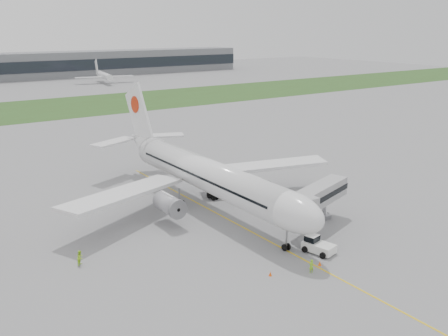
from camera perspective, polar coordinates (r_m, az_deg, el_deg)
ground at (r=76.55m, az=-0.39°, el=-5.44°), size 600.00×600.00×0.00m
apron_markings at (r=72.77m, az=1.84°, el=-6.61°), size 70.00×70.00×0.04m
grass_strip at (r=185.46m, az=-21.93°, el=6.12°), size 600.00×50.00×0.02m
airliner at (r=78.57m, az=-2.41°, el=-0.52°), size 48.13×53.95×17.88m
pushback_tug at (r=65.56m, az=10.59°, el=-8.62°), size 3.41×4.39×2.04m
jet_bridge at (r=71.83m, az=10.63°, el=-3.26°), size 13.09×7.44×6.24m
safety_cone_left at (r=59.20m, az=5.31°, el=-11.94°), size 0.39×0.39×0.54m
safety_cone_right at (r=62.34m, az=10.89°, el=-10.64°), size 0.43×0.43×0.59m
ground_crew_near at (r=60.23m, az=9.94°, el=-10.99°), size 0.64×0.44×1.71m
ground_crew_far at (r=63.58m, az=-16.11°, el=-9.81°), size 1.15×1.14×1.88m
distant_aircraft_right at (r=263.92m, az=-13.46°, el=9.41°), size 33.15×30.34×11.18m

